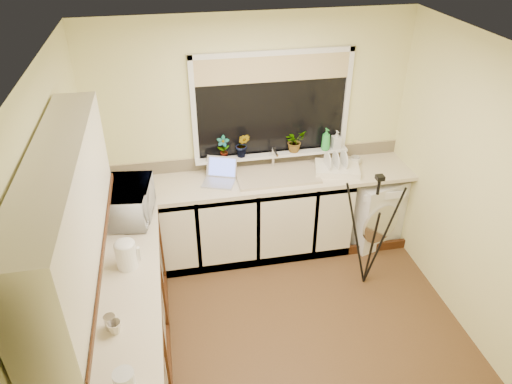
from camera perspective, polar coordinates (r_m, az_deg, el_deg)
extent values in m
plane|color=brown|center=(4.44, 3.34, -16.32)|extent=(3.20, 3.20, 0.00)
plane|color=white|center=(3.08, 4.79, 15.69)|extent=(3.20, 3.20, 0.00)
plane|color=beige|center=(4.89, -0.50, 6.70)|extent=(3.20, 0.00, 3.20)
plane|color=beige|center=(3.61, -21.58, -5.87)|extent=(0.00, 3.00, 3.00)
plane|color=beige|center=(4.27, 25.17, -0.57)|extent=(0.00, 3.00, 3.00)
cube|color=silver|center=(4.99, -3.49, -3.37)|extent=(2.55, 0.60, 0.86)
cube|color=silver|center=(3.87, -15.23, -17.59)|extent=(0.54, 2.40, 0.86)
cube|color=beige|center=(4.79, 0.19, 1.46)|extent=(3.20, 0.60, 0.04)
cube|color=beige|center=(3.55, -16.26, -12.81)|extent=(0.60, 2.40, 0.04)
cube|color=silver|center=(2.90, -21.83, -1.94)|extent=(0.28, 1.90, 0.70)
cube|color=beige|center=(3.44, -21.69, -10.19)|extent=(0.02, 2.40, 0.45)
cube|color=beige|center=(4.99, -0.46, 3.99)|extent=(3.20, 0.02, 0.14)
cube|color=black|center=(4.78, 1.91, 10.34)|extent=(1.50, 0.02, 1.00)
cube|color=tan|center=(4.64, 2.06, 14.55)|extent=(1.50, 0.02, 0.25)
cube|color=white|center=(4.95, 1.95, 4.56)|extent=(1.60, 0.14, 0.03)
cube|color=tan|center=(4.81, 2.53, 2.03)|extent=(0.82, 0.46, 0.03)
cylinder|color=silver|center=(4.91, 2.07, 4.14)|extent=(0.03, 0.03, 0.24)
cube|color=white|center=(5.39, 13.55, -1.85)|extent=(0.69, 0.68, 0.78)
cube|color=#AEADB5|center=(4.69, -4.53, 1.07)|extent=(0.36, 0.31, 0.02)
cube|color=#556BE9|center=(4.77, -4.16, 3.07)|extent=(0.32, 0.19, 0.20)
cylinder|color=white|center=(3.75, -15.30, -7.33)|extent=(0.16, 0.16, 0.21)
cube|color=white|center=(4.95, 9.69, 2.76)|extent=(0.51, 0.44, 0.07)
cylinder|color=silver|center=(2.96, -15.43, -21.28)|extent=(0.12, 0.12, 0.18)
cylinder|color=silver|center=(3.34, -17.08, -14.71)|extent=(0.08, 0.08, 0.10)
imported|color=white|center=(4.27, -15.01, -1.16)|extent=(0.45, 0.60, 0.31)
imported|color=#999999|center=(4.79, -3.95, 5.34)|extent=(0.14, 0.11, 0.24)
imported|color=#999999|center=(4.81, -1.62, 5.66)|extent=(0.18, 0.16, 0.26)
imported|color=#999999|center=(4.94, 4.67, 6.14)|extent=(0.27, 0.25, 0.23)
imported|color=green|center=(5.01, 8.39, 6.28)|extent=(0.11, 0.11, 0.24)
imported|color=#999999|center=(5.07, 9.61, 6.23)|extent=(0.09, 0.10, 0.20)
imported|color=beige|center=(5.11, 11.80, 3.66)|extent=(0.14, 0.14, 0.09)
imported|color=beige|center=(3.31, -16.61, -15.28)|extent=(0.10, 0.10, 0.09)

